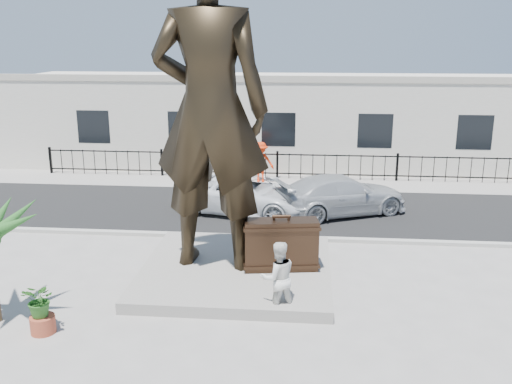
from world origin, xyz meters
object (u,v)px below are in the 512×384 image
at_px(statue, 210,110).
at_px(car_white, 246,194).
at_px(tourist, 278,278).
at_px(suitcase, 281,245).

height_order(statue, car_white, statue).
distance_m(tourist, car_white, 8.07).
height_order(suitcase, car_white, suitcase).
xyz_separation_m(tourist, car_white, (-1.63, 7.90, -0.18)).
bearing_deg(suitcase, car_white, 96.50).
bearing_deg(suitcase, tourist, -97.87).
relative_size(tourist, car_white, 0.35).
distance_m(suitcase, car_white, 6.13).
bearing_deg(tourist, suitcase, -108.75).
height_order(tourist, car_white, tourist).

